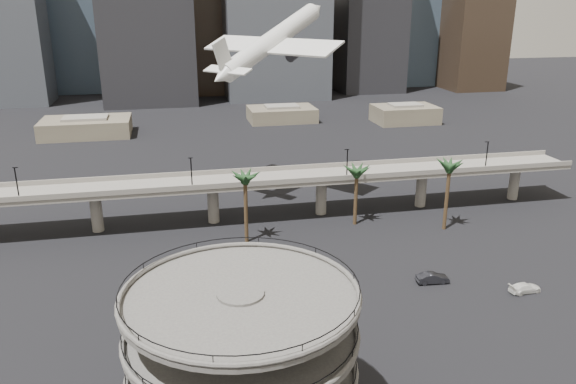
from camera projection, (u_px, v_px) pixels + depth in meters
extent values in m
cylinder|color=#4B4846|center=(243.00, 369.00, 53.92)|extent=(4.40, 4.40, 16.50)
cylinder|color=#4B4846|center=(243.00, 371.00, 53.99)|extent=(22.00, 22.00, 0.45)
torus|color=#4B4846|center=(243.00, 367.00, 53.84)|extent=(22.20, 22.20, 0.50)
torus|color=black|center=(242.00, 360.00, 53.58)|extent=(21.80, 21.80, 0.10)
cylinder|color=#4B4846|center=(242.00, 335.00, 52.70)|extent=(22.00, 22.00, 0.45)
torus|color=#4B4846|center=(242.00, 331.00, 52.55)|extent=(22.20, 22.20, 0.50)
torus|color=black|center=(241.00, 323.00, 52.29)|extent=(21.80, 21.80, 0.10)
cylinder|color=#4B4846|center=(241.00, 297.00, 51.42)|extent=(22.00, 22.00, 0.45)
torus|color=#4B4846|center=(240.00, 293.00, 51.26)|extent=(22.20, 22.20, 0.50)
torus|color=black|center=(240.00, 285.00, 51.01)|extent=(21.80, 21.80, 0.10)
cube|color=gray|center=(268.00, 180.00, 111.12)|extent=(130.00, 9.00, 0.90)
cube|color=gray|center=(272.00, 182.00, 106.67)|extent=(130.00, 0.30, 1.00)
cube|color=gray|center=(264.00, 169.00, 115.00)|extent=(130.00, 0.30, 1.00)
cylinder|color=gray|center=(96.00, 212.00, 105.94)|extent=(2.20, 2.20, 8.00)
cylinder|color=gray|center=(213.00, 204.00, 110.30)|extent=(2.20, 2.20, 8.00)
cylinder|color=gray|center=(321.00, 196.00, 114.65)|extent=(2.20, 2.20, 8.00)
cylinder|color=gray|center=(421.00, 189.00, 119.00)|extent=(2.20, 2.20, 8.00)
cylinder|color=gray|center=(514.00, 182.00, 123.36)|extent=(2.20, 2.20, 8.00)
cylinder|color=black|center=(17.00, 184.00, 97.39)|extent=(0.24, 0.24, 6.00)
cylinder|color=black|center=(191.00, 173.00, 103.33)|extent=(0.24, 0.24, 6.00)
cylinder|color=black|center=(347.00, 164.00, 109.26)|extent=(0.24, 0.24, 6.00)
cylinder|color=black|center=(487.00, 156.00, 115.20)|extent=(0.24, 0.24, 6.00)
cylinder|color=#46301E|center=(246.00, 210.00, 100.37)|extent=(0.70, 0.70, 12.15)
ellipsoid|color=#183619|center=(245.00, 176.00, 98.29)|extent=(4.40, 4.40, 2.00)
cylinder|color=#46301E|center=(356.00, 198.00, 108.64)|extent=(0.70, 0.70, 10.80)
ellipsoid|color=#183619|center=(357.00, 169.00, 106.78)|extent=(4.40, 4.40, 2.00)
cylinder|color=#46301E|center=(447.00, 198.00, 105.97)|extent=(0.70, 0.70, 12.60)
ellipsoid|color=#183619|center=(450.00, 164.00, 103.81)|extent=(4.40, 4.40, 2.00)
cube|color=brown|center=(86.00, 127.00, 182.62)|extent=(28.00, 18.00, 5.50)
cube|color=gray|center=(85.00, 118.00, 181.60)|extent=(14.00, 9.00, 0.80)
cube|color=brown|center=(282.00, 114.00, 205.22)|extent=(24.00, 16.00, 5.00)
cube|color=gray|center=(282.00, 106.00, 204.28)|extent=(12.00, 8.00, 0.80)
cube|color=brown|center=(405.00, 114.00, 202.45)|extent=(22.00, 15.00, 6.00)
cube|color=gray|center=(405.00, 105.00, 201.36)|extent=(11.00, 7.50, 0.80)
cube|color=#40444B|center=(8.00, 14.00, 229.58)|extent=(26.00, 24.00, 73.46)
cube|color=#3C4D5D|center=(87.00, 43.00, 271.48)|extent=(30.00, 30.00, 45.20)
cube|color=#2F231A|center=(213.00, 0.00, 258.48)|extent=(28.00, 26.00, 84.76)
cube|color=gray|center=(310.00, 46.00, 289.53)|extent=(24.00, 24.00, 39.55)
cube|color=gray|center=(310.00, 3.00, 282.79)|extent=(13.20, 13.20, 2.40)
cube|color=#3C4D5D|center=(406.00, 19.00, 290.56)|extent=(34.00, 30.00, 65.92)
cube|color=#2F231A|center=(473.00, 32.00, 274.17)|extent=(26.00, 26.00, 54.62)
cube|color=gray|center=(234.00, 48.00, 301.33)|extent=(22.00, 22.00, 35.79)
cube|color=gray|center=(233.00, 11.00, 295.20)|extent=(12.10, 12.10, 2.40)
cylinder|color=silver|center=(272.00, 40.00, 118.07)|extent=(25.45, 22.34, 14.72)
cone|color=silver|center=(316.00, 9.00, 127.94)|extent=(6.35, 6.23, 5.05)
cone|color=silver|center=(221.00, 77.00, 108.21)|extent=(5.95, 5.79, 4.64)
cube|color=silver|center=(270.00, 45.00, 117.81)|extent=(26.32, 29.44, 2.92)
cube|color=silver|center=(227.00, 70.00, 109.23)|extent=(9.00, 10.00, 1.20)
cube|color=silver|center=(223.00, 55.00, 107.49)|extent=(4.40, 3.80, 6.87)
cylinder|color=#252429|center=(252.00, 50.00, 122.49)|extent=(5.29, 4.94, 3.70)
cylinder|color=#252429|center=(296.00, 53.00, 115.51)|extent=(5.29, 4.94, 3.70)
imported|color=red|center=(256.00, 328.00, 73.69)|extent=(4.66, 2.40, 1.52)
imported|color=black|center=(433.00, 278.00, 87.00)|extent=(5.20, 2.16, 1.67)
imported|color=white|center=(525.00, 288.00, 84.26)|extent=(5.11, 2.39, 1.44)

